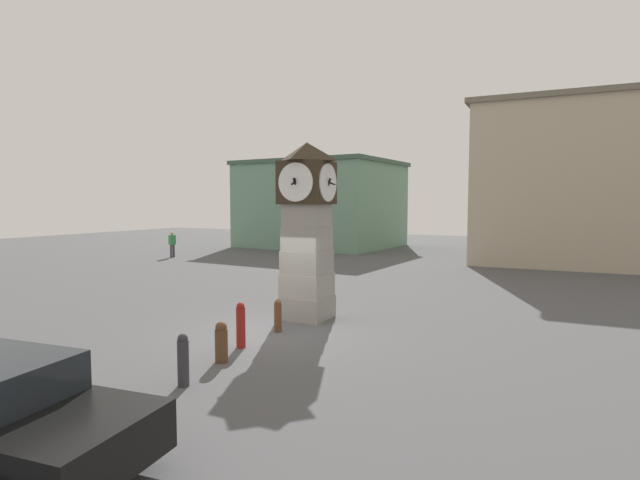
{
  "coord_description": "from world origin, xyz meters",
  "views": [
    {
      "loc": [
        6.91,
        -11.22,
        3.49
      ],
      "look_at": [
        -0.0,
        2.75,
        2.31
      ],
      "focal_mm": 28.0,
      "sensor_mm": 36.0,
      "label": 1
    }
  ],
  "objects_px": {
    "bollard_mid_row": "(221,342)",
    "bollard_far_row": "(241,325)",
    "clock_tower": "(307,228)",
    "bollard_near_tower": "(183,359)",
    "pedestrian_by_cars": "(172,243)",
    "bollard_end_row": "(278,315)"
  },
  "relations": [
    {
      "from": "bollard_mid_row",
      "to": "pedestrian_by_cars",
      "type": "distance_m",
      "value": 22.08
    },
    {
      "from": "bollard_far_row",
      "to": "pedestrian_by_cars",
      "type": "bearing_deg",
      "value": 137.07
    },
    {
      "from": "bollard_far_row",
      "to": "pedestrian_by_cars",
      "type": "relative_size",
      "value": 0.68
    },
    {
      "from": "bollard_far_row",
      "to": "pedestrian_by_cars",
      "type": "distance_m",
      "value": 21.14
    },
    {
      "from": "bollard_near_tower",
      "to": "pedestrian_by_cars",
      "type": "distance_m",
      "value": 23.3
    },
    {
      "from": "bollard_near_tower",
      "to": "bollard_end_row",
      "type": "bearing_deg",
      "value": 96.18
    },
    {
      "from": "bollard_near_tower",
      "to": "bollard_mid_row",
      "type": "distance_m",
      "value": 1.49
    },
    {
      "from": "bollard_mid_row",
      "to": "bollard_far_row",
      "type": "bearing_deg",
      "value": 103.29
    },
    {
      "from": "clock_tower",
      "to": "bollard_mid_row",
      "type": "distance_m",
      "value": 5.04
    },
    {
      "from": "clock_tower",
      "to": "bollard_far_row",
      "type": "height_order",
      "value": "clock_tower"
    },
    {
      "from": "bollard_far_row",
      "to": "bollard_end_row",
      "type": "height_order",
      "value": "bollard_far_row"
    },
    {
      "from": "bollard_mid_row",
      "to": "bollard_far_row",
      "type": "relative_size",
      "value": 0.82
    },
    {
      "from": "bollard_near_tower",
      "to": "bollard_mid_row",
      "type": "bearing_deg",
      "value": 99.13
    },
    {
      "from": "clock_tower",
      "to": "bollard_near_tower",
      "type": "height_order",
      "value": "clock_tower"
    },
    {
      "from": "bollard_mid_row",
      "to": "clock_tower",
      "type": "bearing_deg",
      "value": 93.21
    },
    {
      "from": "bollard_far_row",
      "to": "bollard_mid_row",
      "type": "bearing_deg",
      "value": -76.71
    },
    {
      "from": "bollard_mid_row",
      "to": "bollard_far_row",
      "type": "height_order",
      "value": "bollard_far_row"
    },
    {
      "from": "clock_tower",
      "to": "bollard_end_row",
      "type": "xyz_separation_m",
      "value": [
        0.03,
        -1.75,
        -2.29
      ]
    },
    {
      "from": "clock_tower",
      "to": "bollard_end_row",
      "type": "bearing_deg",
      "value": -88.95
    },
    {
      "from": "clock_tower",
      "to": "pedestrian_by_cars",
      "type": "distance_m",
      "value": 19.08
    },
    {
      "from": "bollard_mid_row",
      "to": "bollard_far_row",
      "type": "xyz_separation_m",
      "value": [
        -0.26,
        1.09,
        0.1
      ]
    },
    {
      "from": "bollard_near_tower",
      "to": "bollard_far_row",
      "type": "distance_m",
      "value": 2.61
    }
  ]
}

